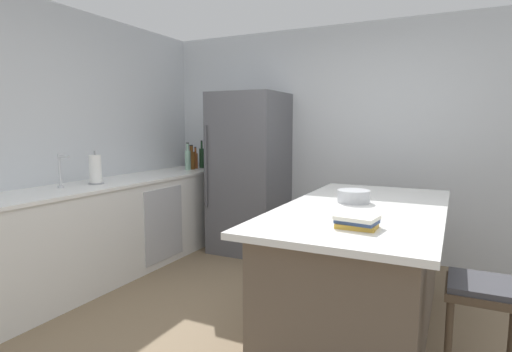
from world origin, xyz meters
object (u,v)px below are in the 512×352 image
(bar_stool, at_px, (483,307))
(paper_towel_roll, at_px, (95,170))
(vinegar_bottle, at_px, (196,160))
(whiskey_bottle, at_px, (191,159))
(kitchen_island, at_px, (361,266))
(mixing_bowl, at_px, (354,196))
(wine_bottle, at_px, (202,157))
(cookbook_stack, at_px, (357,221))
(sink_faucet, at_px, (61,170))
(gin_bottle, at_px, (188,159))
(refrigerator, at_px, (250,173))

(bar_stool, relative_size, paper_towel_roll, 2.23)
(bar_stool, height_order, vinegar_bottle, vinegar_bottle)
(whiskey_bottle, bearing_deg, paper_towel_roll, -91.48)
(bar_stool, relative_size, whiskey_bottle, 2.28)
(kitchen_island, height_order, mixing_bowl, mixing_bowl)
(wine_bottle, relative_size, whiskey_bottle, 1.16)
(kitchen_island, height_order, cookbook_stack, cookbook_stack)
(cookbook_stack, bearing_deg, sink_faucet, 176.94)
(cookbook_stack, bearing_deg, bar_stool, -0.61)
(wine_bottle, height_order, gin_bottle, wine_bottle)
(refrigerator, xyz_separation_m, whiskey_bottle, (-0.81, -0.02, 0.13))
(kitchen_island, distance_m, paper_towel_roll, 2.53)
(bar_stool, distance_m, sink_faucet, 3.30)
(kitchen_island, xyz_separation_m, cookbook_stack, (0.09, -0.64, 0.48))
(refrigerator, relative_size, bar_stool, 2.66)
(vinegar_bottle, distance_m, mixing_bowl, 2.66)
(sink_faucet, height_order, whiskey_bottle, whiskey_bottle)
(refrigerator, bearing_deg, gin_bottle, -172.95)
(gin_bottle, bearing_deg, vinegar_bottle, 94.37)
(bar_stool, xyz_separation_m, gin_bottle, (-3.15, 1.88, 0.50))
(kitchen_island, xyz_separation_m, paper_towel_roll, (-2.45, -0.18, 0.61))
(sink_faucet, bearing_deg, whiskey_bottle, 86.90)
(refrigerator, xyz_separation_m, sink_faucet, (-0.91, -1.83, 0.16))
(sink_faucet, bearing_deg, vinegar_bottle, 87.37)
(paper_towel_roll, xyz_separation_m, wine_bottle, (0.06, 1.69, 0.00))
(bar_stool, xyz_separation_m, wine_bottle, (-3.13, 2.16, 0.50))
(bar_stool, distance_m, whiskey_bottle, 3.75)
(mixing_bowl, bearing_deg, sink_faucet, -165.34)
(paper_towel_roll, distance_m, cookbook_stack, 2.59)
(whiskey_bottle, relative_size, mixing_bowl, 1.26)
(vinegar_bottle, bearing_deg, bar_stool, -33.15)
(whiskey_bottle, distance_m, cookbook_stack, 3.18)
(paper_towel_roll, bearing_deg, mixing_bowl, 7.41)
(kitchen_island, height_order, vinegar_bottle, vinegar_bottle)
(refrigerator, distance_m, paper_towel_roll, 1.74)
(refrigerator, distance_m, wine_bottle, 0.82)
(kitchen_island, relative_size, mixing_bowl, 8.84)
(kitchen_island, bearing_deg, mixing_bowl, 128.20)
(whiskey_bottle, relative_size, gin_bottle, 0.91)
(bar_stool, relative_size, mixing_bowl, 2.87)
(refrigerator, distance_m, sink_faucet, 2.05)
(vinegar_bottle, distance_m, gin_bottle, 0.19)
(refrigerator, distance_m, mixing_bowl, 1.92)
(vinegar_bottle, bearing_deg, kitchen_island, -30.38)
(bar_stool, bearing_deg, kitchen_island, 138.96)
(kitchen_island, bearing_deg, sink_faucet, -168.72)
(mixing_bowl, bearing_deg, wine_bottle, 148.79)
(mixing_bowl, bearing_deg, cookbook_stack, -75.72)
(bar_stool, bearing_deg, paper_towel_roll, 171.61)
(kitchen_island, height_order, paper_towel_roll, paper_towel_roll)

